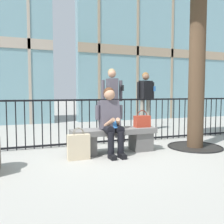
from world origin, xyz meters
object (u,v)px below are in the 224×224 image
seated_person_with_phone (111,119)px  bystander_at_railing (112,97)px  stone_bench (114,138)px  shopping_bag (79,147)px  bystander_further_back (146,97)px  handbag_on_bench (142,121)px

seated_person_with_phone → bystander_at_railing: bearing=68.8°
seated_person_with_phone → stone_bench: bearing=49.9°
shopping_bag → bystander_at_railing: size_ratio=0.31×
bystander_at_railing → bystander_further_back: 1.49m
handbag_on_bench → bystander_at_railing: bystander_at_railing is taller
shopping_bag → seated_person_with_phone: bearing=12.5°
stone_bench → shopping_bag: size_ratio=3.01×
stone_bench → bystander_further_back: bystander_further_back is taller
stone_bench → seated_person_with_phone: (-0.11, -0.13, 0.38)m
seated_person_with_phone → bystander_at_railing: (0.64, 1.64, 0.35)m
stone_bench → handbag_on_bench: bearing=-1.0°
handbag_on_bench → bystander_further_back: 2.59m
seated_person_with_phone → handbag_on_bench: bearing=9.8°
seated_person_with_phone → shopping_bag: size_ratio=2.28×
stone_bench → shopping_bag: bearing=-160.0°
bystander_further_back → shopping_bag: bearing=-136.1°
handbag_on_bench → bystander_at_railing: (-0.05, 1.52, 0.43)m
bystander_at_railing → handbag_on_bench: bearing=-88.0°
seated_person_with_phone → handbag_on_bench: 0.70m
stone_bench → seated_person_with_phone: seated_person_with_phone is taller
seated_person_with_phone → bystander_at_railing: bystander_at_railing is taller
bystander_at_railing → seated_person_with_phone: bearing=-111.2°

